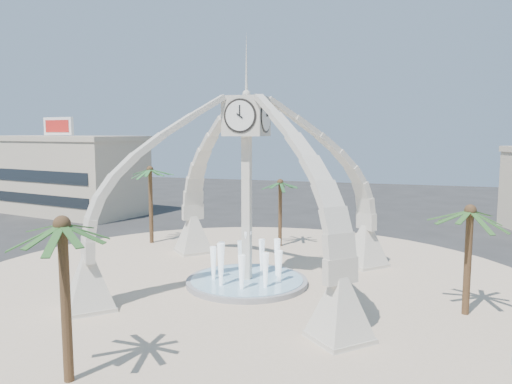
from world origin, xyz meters
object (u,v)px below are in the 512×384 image
(palm_west, at_px, (150,171))
(palm_north, at_px, (280,183))
(clock_tower, at_px, (247,188))
(palm_east, at_px, (470,212))
(fountain, at_px, (247,281))
(palm_south, at_px, (62,227))

(palm_west, relative_size, palm_north, 1.17)
(clock_tower, distance_m, palm_east, 13.35)
(fountain, bearing_deg, palm_west, 142.78)
(palm_south, bearing_deg, palm_north, 85.42)
(palm_west, distance_m, palm_south, 25.46)
(fountain, relative_size, palm_north, 1.25)
(clock_tower, height_order, palm_north, clock_tower)
(clock_tower, distance_m, palm_west, 15.33)
(palm_west, bearing_deg, palm_north, 10.86)
(fountain, bearing_deg, palm_south, -101.03)
(fountain, height_order, palm_north, palm_north)
(palm_east, bearing_deg, palm_south, -141.37)
(palm_east, bearing_deg, clock_tower, 173.27)
(clock_tower, bearing_deg, palm_west, 142.78)
(palm_east, distance_m, palm_north, 19.11)
(palm_north, bearing_deg, clock_tower, -86.35)
(palm_west, distance_m, palm_north, 11.73)
(fountain, xyz_separation_m, palm_north, (-0.73, 11.48, 5.34))
(fountain, xyz_separation_m, palm_west, (-12.21, 9.27, 6.34))
(palm_east, relative_size, palm_south, 0.91)
(palm_west, height_order, palm_north, palm_west)
(fountain, distance_m, palm_west, 16.59)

